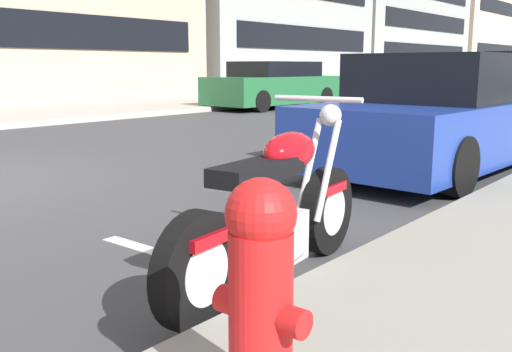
# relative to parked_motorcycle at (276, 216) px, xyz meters

# --- Properties ---
(sidewalk_far_curb) EXTENTS (120.00, 5.00, 0.14)m
(sidewalk_far_curb) POSITION_rel_parked_motorcycle_xyz_m (11.93, 12.02, -0.35)
(sidewalk_far_curb) COLOR #ADA89E
(sidewalk_far_curb) RESTS_ON ground
(parking_stall_stripe) EXTENTS (0.12, 2.20, 0.01)m
(parking_stall_stripe) POSITION_rel_parked_motorcycle_xyz_m (-0.07, 0.45, -0.42)
(parking_stall_stripe) COLOR silver
(parking_stall_stripe) RESTS_ON ground
(parked_motorcycle) EXTENTS (2.04, 0.63, 1.10)m
(parked_motorcycle) POSITION_rel_parked_motorcycle_xyz_m (0.00, 0.00, 0.00)
(parked_motorcycle) COLOR black
(parked_motorcycle) RESTS_ON ground
(parked_car_second_in_row) EXTENTS (4.48, 2.02, 1.43)m
(parked_car_second_in_row) POSITION_rel_parked_motorcycle_xyz_m (4.49, 0.78, 0.26)
(parked_car_second_in_row) COLOR navy
(parked_car_second_in_row) RESTS_ON ground
(car_opposite_curb) EXTENTS (4.71, 2.10, 1.42)m
(car_opposite_curb) POSITION_rel_parked_motorcycle_xyz_m (11.66, 9.00, 0.27)
(car_opposite_curb) COLOR #236638
(car_opposite_curb) RESTS_ON ground
(fire_hydrant) EXTENTS (0.24, 0.36, 0.80)m
(fire_hydrant) POSITION_rel_parked_motorcycle_xyz_m (-1.21, -0.86, 0.14)
(fire_hydrant) COLOR red
(fire_hydrant) RESTS_ON sidewalk_near_curb
(townhouse_mid_block) EXTENTS (15.16, 10.68, 9.83)m
(townhouse_mid_block) POSITION_rel_parked_motorcycle_xyz_m (35.66, 19.62, 4.50)
(townhouse_mid_block) COLOR #939993
(townhouse_mid_block) RESTS_ON ground
(townhouse_behind_pole) EXTENTS (14.82, 10.75, 11.73)m
(townhouse_behind_pole) POSITION_rel_parked_motorcycle_xyz_m (51.62, 19.65, 5.45)
(townhouse_behind_pole) COLOR beige
(townhouse_behind_pole) RESTS_ON ground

